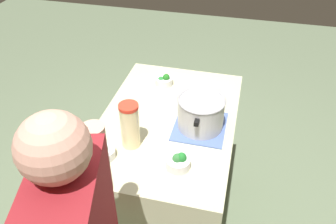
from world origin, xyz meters
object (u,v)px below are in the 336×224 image
Objects in this scene: lemonade_pitcher at (130,125)px; broccoli_bowl_center at (164,81)px; broccoli_bowl_back at (179,162)px; broccoli_bowl_front at (103,152)px; cooking_pot at (201,113)px.

lemonade_pitcher is 2.25× the size of broccoli_bowl_center.
broccoli_bowl_center is 0.97× the size of broccoli_bowl_back.
lemonade_pitcher is at bearing -2.17° from broccoli_bowl_center.
broccoli_bowl_center is (-0.73, 0.13, 0.00)m from broccoli_bowl_front.
broccoli_bowl_center is at bearing -141.29° from cooking_pot.
cooking_pot is at bearing 171.21° from broccoli_bowl_back.
cooking_pot reaches higher than broccoli_bowl_back.
broccoli_bowl_back is at bearing 19.72° from broccoli_bowl_center.
cooking_pot is 0.56m from broccoli_bowl_front.
lemonade_pitcher is 2.18× the size of broccoli_bowl_back.
broccoli_bowl_front is (0.12, -0.11, -0.10)m from lemonade_pitcher.
broccoli_bowl_back is (0.33, -0.05, -0.07)m from cooking_pot.
broccoli_bowl_center is (-0.61, 0.02, -0.10)m from lemonade_pitcher.
broccoli_bowl_front is 0.74m from broccoli_bowl_center.
lemonade_pitcher is at bearing -110.00° from broccoli_bowl_back.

